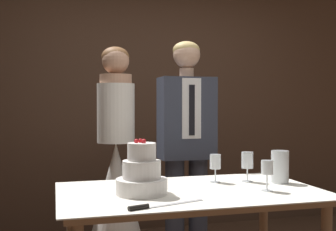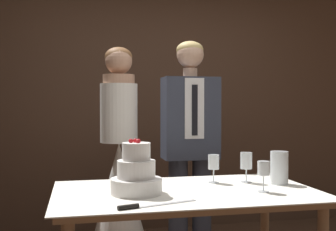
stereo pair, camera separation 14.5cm
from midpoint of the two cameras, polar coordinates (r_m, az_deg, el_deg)
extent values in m
cube|color=#513828|center=(4.34, -4.01, 1.97)|extent=(4.81, 0.12, 2.61)
cube|color=#8E6B4C|center=(2.36, 1.23, -10.62)|extent=(1.37, 0.79, 0.03)
cube|color=white|center=(2.35, 1.23, -10.13)|extent=(1.43, 0.85, 0.01)
cylinder|color=white|center=(2.25, -5.45, -9.54)|extent=(0.27, 0.27, 0.08)
cylinder|color=white|center=(2.23, -5.46, -7.32)|extent=(0.20, 0.20, 0.10)
cylinder|color=white|center=(2.22, -5.47, -4.92)|extent=(0.15, 0.15, 0.09)
sphere|color=red|center=(2.21, -5.16, -3.48)|extent=(0.02, 0.02, 0.02)
sphere|color=red|center=(2.23, -5.62, -3.43)|extent=(0.02, 0.02, 0.02)
sphere|color=red|center=(2.22, -6.20, -3.47)|extent=(0.02, 0.02, 0.02)
sphere|color=red|center=(2.20, -5.24, -3.51)|extent=(0.02, 0.02, 0.02)
cube|color=silver|center=(2.03, -0.98, -11.86)|extent=(0.30, 0.11, 0.00)
cylinder|color=black|center=(1.93, -6.22, -12.27)|extent=(0.10, 0.05, 0.02)
cylinder|color=silver|center=(2.37, 11.54, -9.95)|extent=(0.06, 0.06, 0.00)
cylinder|color=silver|center=(2.36, 11.55, -8.86)|extent=(0.01, 0.01, 0.09)
cylinder|color=silver|center=(2.35, 11.56, -6.89)|extent=(0.06, 0.06, 0.08)
cylinder|color=silver|center=(2.58, 4.81, -8.97)|extent=(0.06, 0.06, 0.00)
cylinder|color=silver|center=(2.58, 4.81, -8.07)|extent=(0.01, 0.01, 0.08)
cylinder|color=silver|center=(2.57, 4.81, -6.24)|extent=(0.07, 0.07, 0.09)
cylinder|color=maroon|center=(2.57, 4.81, -6.88)|extent=(0.05, 0.05, 0.03)
cylinder|color=silver|center=(2.63, 9.12, -8.80)|extent=(0.07, 0.07, 0.00)
cylinder|color=silver|center=(2.62, 9.12, -7.91)|extent=(0.01, 0.01, 0.08)
cylinder|color=silver|center=(2.61, 9.13, -5.98)|extent=(0.07, 0.07, 0.10)
cylinder|color=silver|center=(2.61, 13.38, -6.78)|extent=(0.11, 0.11, 0.19)
cylinder|color=white|center=(2.62, 13.38, -7.94)|extent=(0.05, 0.05, 0.09)
sphere|color=#F9CC4C|center=(2.61, 13.38, -6.73)|extent=(0.02, 0.02, 0.02)
cone|color=white|center=(3.26, -8.34, -12.29)|extent=(0.54, 0.54, 0.98)
cylinder|color=white|center=(3.17, -8.39, 0.32)|extent=(0.28, 0.28, 0.44)
cylinder|color=tan|center=(3.17, -8.41, 4.91)|extent=(0.24, 0.24, 0.07)
sphere|color=tan|center=(3.18, -8.42, 7.35)|extent=(0.20, 0.20, 0.20)
ellipsoid|color=brown|center=(3.20, -8.45, 7.86)|extent=(0.21, 0.21, 0.15)
cylinder|color=#333847|center=(3.36, -0.35, -13.07)|extent=(0.15, 0.15, 0.84)
cylinder|color=#333847|center=(3.41, 2.84, -12.84)|extent=(0.15, 0.15, 0.84)
cube|color=#333847|center=(3.28, 1.27, -0.35)|extent=(0.43, 0.24, 0.63)
cube|color=white|center=(3.16, 1.91, 0.97)|extent=(0.15, 0.01, 0.46)
cube|color=black|center=(3.15, 1.94, 0.74)|extent=(0.04, 0.01, 0.38)
cylinder|color=#DBAD8E|center=(3.29, 1.27, 5.80)|extent=(0.11, 0.11, 0.07)
sphere|color=#DBAD8E|center=(3.30, 1.27, 8.24)|extent=(0.21, 0.21, 0.21)
ellipsoid|color=#D6B770|center=(3.32, 1.22, 8.85)|extent=(0.21, 0.21, 0.14)
camera|label=1|loc=(0.07, -91.51, -0.04)|focal=45.00mm
camera|label=2|loc=(0.07, 88.49, 0.04)|focal=45.00mm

